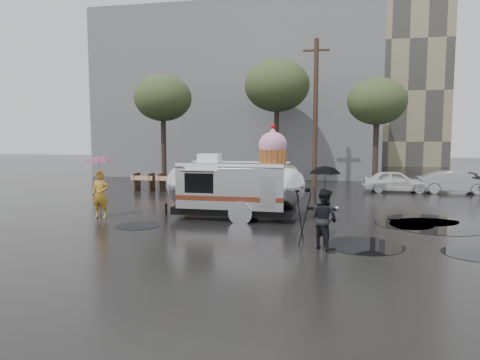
% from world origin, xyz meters
% --- Properties ---
extents(ground, '(120.00, 120.00, 0.00)m').
position_xyz_m(ground, '(0.00, 0.00, 0.00)').
color(ground, black).
rests_on(ground, ground).
extents(puddles, '(12.23, 6.70, 0.01)m').
position_xyz_m(puddles, '(5.46, 1.60, 0.00)').
color(puddles, black).
rests_on(puddles, ground).
extents(grey_building, '(22.00, 12.00, 13.00)m').
position_xyz_m(grey_building, '(-4.00, 24.00, 6.50)').
color(grey_building, slate).
rests_on(grey_building, ground).
extents(utility_pole, '(1.60, 0.28, 9.00)m').
position_xyz_m(utility_pole, '(2.50, 14.00, 4.62)').
color(utility_pole, '#473323').
rests_on(utility_pole, ground).
extents(tree_left, '(3.64, 3.64, 6.95)m').
position_xyz_m(tree_left, '(-7.00, 13.00, 5.48)').
color(tree_left, '#382D26').
rests_on(tree_left, ground).
extents(tree_mid, '(4.20, 4.20, 8.03)m').
position_xyz_m(tree_mid, '(0.00, 15.00, 6.34)').
color(tree_mid, '#382D26').
rests_on(tree_mid, ground).
extents(tree_right, '(3.36, 3.36, 6.42)m').
position_xyz_m(tree_right, '(6.00, 13.00, 5.06)').
color(tree_right, '#382D26').
rests_on(tree_right, ground).
extents(barricade_row, '(4.30, 0.80, 1.00)m').
position_xyz_m(barricade_row, '(-5.55, 9.96, 0.52)').
color(barricade_row, '#473323').
rests_on(barricade_row, ground).
extents(airstream_trailer, '(6.62, 2.55, 3.56)m').
position_xyz_m(airstream_trailer, '(-0.11, 2.63, 1.25)').
color(airstream_trailer, silver).
rests_on(airstream_trailer, ground).
extents(person_left, '(0.68, 0.49, 1.76)m').
position_xyz_m(person_left, '(-5.13, 1.65, 0.88)').
color(person_left, '#C48B27').
rests_on(person_left, ground).
extents(umbrella_pink, '(1.15, 1.15, 2.34)m').
position_xyz_m(umbrella_pink, '(-5.13, 1.65, 1.94)').
color(umbrella_pink, '#CA7699').
rests_on(umbrella_pink, ground).
extents(person_right, '(0.86, 0.85, 1.62)m').
position_xyz_m(person_right, '(3.11, -1.34, 0.81)').
color(person_right, black).
rests_on(person_right, ground).
extents(umbrella_black, '(1.05, 1.05, 2.26)m').
position_xyz_m(umbrella_black, '(3.11, -1.34, 1.91)').
color(umbrella_black, black).
rests_on(umbrella_black, ground).
extents(tripod, '(0.64, 0.62, 1.59)m').
position_xyz_m(tripod, '(2.63, -0.93, 0.95)').
color(tripod, black).
rests_on(tripod, ground).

